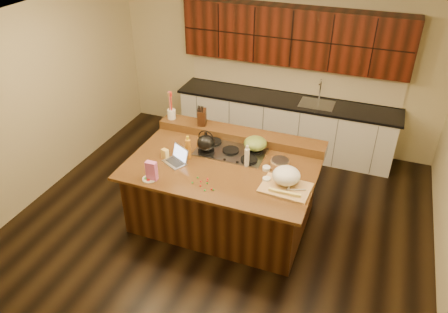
% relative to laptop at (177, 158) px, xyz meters
% --- Properties ---
extents(room, '(5.52, 5.02, 2.72)m').
position_rel_laptop_xyz_m(room, '(0.56, 0.17, 0.37)').
color(room, black).
rests_on(room, ground).
extents(island, '(2.40, 1.60, 0.92)m').
position_rel_laptop_xyz_m(island, '(0.56, 0.17, -0.51)').
color(island, black).
rests_on(island, ground).
extents(back_ledge, '(2.40, 0.30, 0.12)m').
position_rel_laptop_xyz_m(back_ledge, '(0.56, 0.87, 0.00)').
color(back_ledge, black).
rests_on(back_ledge, island).
extents(cooktop, '(0.92, 0.52, 0.05)m').
position_rel_laptop_xyz_m(cooktop, '(0.56, 0.47, -0.04)').
color(cooktop, gray).
rests_on(cooktop, island).
extents(back_counter, '(3.70, 0.66, 2.40)m').
position_rel_laptop_xyz_m(back_counter, '(0.86, 2.39, 0.01)').
color(back_counter, silver).
rests_on(back_counter, ground).
extents(kettle, '(0.30, 0.30, 0.22)m').
position_rel_laptop_xyz_m(kettle, '(0.26, 0.34, 0.10)').
color(kettle, black).
rests_on(kettle, cooktop).
extents(green_bowl, '(0.38, 0.38, 0.17)m').
position_rel_laptop_xyz_m(green_bowl, '(0.86, 0.60, 0.07)').
color(green_bowl, olive).
rests_on(green_bowl, cooktop).
extents(laptop, '(0.37, 0.35, 0.21)m').
position_rel_laptop_xyz_m(laptop, '(0.00, 0.00, 0.00)').
color(laptop, '#B7B7BC').
rests_on(laptop, island).
extents(oil_bottle, '(0.07, 0.07, 0.27)m').
position_rel_laptop_xyz_m(oil_bottle, '(0.09, 0.14, 0.08)').
color(oil_bottle, '#BF7821').
rests_on(oil_bottle, island).
extents(vinegar_bottle, '(0.08, 0.08, 0.25)m').
position_rel_laptop_xyz_m(vinegar_bottle, '(0.87, 0.23, 0.07)').
color(vinegar_bottle, silver).
rests_on(vinegar_bottle, island).
extents(wooden_tray, '(0.60, 0.48, 0.23)m').
position_rel_laptop_xyz_m(wooden_tray, '(1.43, -0.01, 0.05)').
color(wooden_tray, tan).
rests_on(wooden_tray, island).
extents(ramekin_a, '(0.13, 0.13, 0.04)m').
position_rel_laptop_xyz_m(ramekin_a, '(1.20, -0.00, -0.03)').
color(ramekin_a, white).
rests_on(ramekin_a, island).
extents(ramekin_b, '(0.12, 0.12, 0.04)m').
position_rel_laptop_xyz_m(ramekin_b, '(1.39, 0.05, -0.03)').
color(ramekin_b, white).
rests_on(ramekin_b, island).
extents(ramekin_c, '(0.10, 0.10, 0.04)m').
position_rel_laptop_xyz_m(ramekin_c, '(1.13, 0.23, -0.03)').
color(ramekin_c, white).
rests_on(ramekin_c, island).
extents(strainer_bowl, '(0.31, 0.31, 0.09)m').
position_rel_laptop_xyz_m(strainer_bowl, '(1.27, 0.35, -0.01)').
color(strainer_bowl, '#996B3F').
rests_on(strainer_bowl, island).
extents(kitchen_timer, '(0.10, 0.10, 0.07)m').
position_rel_laptop_xyz_m(kitchen_timer, '(1.49, -0.10, -0.02)').
color(kitchen_timer, silver).
rests_on(kitchen_timer, island).
extents(pink_bag, '(0.13, 0.07, 0.25)m').
position_rel_laptop_xyz_m(pink_bag, '(-0.11, -0.46, 0.07)').
color(pink_bag, '#D363A8').
rests_on(pink_bag, island).
extents(candy_plate, '(0.24, 0.24, 0.01)m').
position_rel_laptop_xyz_m(candy_plate, '(-0.14, -0.47, -0.05)').
color(candy_plate, white).
rests_on(candy_plate, island).
extents(package_box, '(0.10, 0.09, 0.12)m').
position_rel_laptop_xyz_m(package_box, '(-0.19, 0.03, 0.01)').
color(package_box, gold).
rests_on(package_box, island).
extents(utensil_crock, '(0.14, 0.14, 0.14)m').
position_rel_laptop_xyz_m(utensil_crock, '(-0.51, 0.87, 0.13)').
color(utensil_crock, white).
rests_on(utensil_crock, back_ledge).
extents(knife_block, '(0.16, 0.20, 0.22)m').
position_rel_laptop_xyz_m(knife_block, '(-0.02, 0.87, 0.17)').
color(knife_block, black).
rests_on(knife_block, back_ledge).
extents(gumdrop_0, '(0.02, 0.02, 0.02)m').
position_rel_laptop_xyz_m(gumdrop_0, '(0.52, -0.23, -0.05)').
color(gumdrop_0, red).
rests_on(gumdrop_0, island).
extents(gumdrop_1, '(0.02, 0.02, 0.02)m').
position_rel_laptop_xyz_m(gumdrop_1, '(0.55, -0.31, -0.05)').
color(gumdrop_1, '#198C26').
rests_on(gumdrop_1, island).
extents(gumdrop_2, '(0.02, 0.02, 0.02)m').
position_rel_laptop_xyz_m(gumdrop_2, '(0.49, -0.39, -0.05)').
color(gumdrop_2, red).
rests_on(gumdrop_2, island).
extents(gumdrop_3, '(0.02, 0.02, 0.02)m').
position_rel_laptop_xyz_m(gumdrop_3, '(0.38, -0.36, -0.05)').
color(gumdrop_3, '#198C26').
rests_on(gumdrop_3, island).
extents(gumdrop_4, '(0.02, 0.02, 0.02)m').
position_rel_laptop_xyz_m(gumdrop_4, '(0.53, -0.27, -0.05)').
color(gumdrop_4, red).
rests_on(gumdrop_4, island).
extents(gumdrop_5, '(0.02, 0.02, 0.02)m').
position_rel_laptop_xyz_m(gumdrop_5, '(0.58, -0.45, -0.05)').
color(gumdrop_5, '#198C26').
rests_on(gumdrop_5, island).
extents(gumdrop_6, '(0.02, 0.02, 0.02)m').
position_rel_laptop_xyz_m(gumdrop_6, '(0.46, -0.30, -0.05)').
color(gumdrop_6, red).
rests_on(gumdrop_6, island).
extents(gumdrop_7, '(0.02, 0.02, 0.02)m').
position_rel_laptop_xyz_m(gumdrop_7, '(0.67, -0.41, -0.05)').
color(gumdrop_7, '#198C26').
rests_on(gumdrop_7, island).
extents(gumdrop_8, '(0.02, 0.02, 0.02)m').
position_rel_laptop_xyz_m(gumdrop_8, '(0.64, -0.40, -0.05)').
color(gumdrop_8, red).
rests_on(gumdrop_8, island).
extents(gumdrop_9, '(0.02, 0.02, 0.02)m').
position_rel_laptop_xyz_m(gumdrop_9, '(0.39, -0.24, -0.05)').
color(gumdrop_9, '#198C26').
rests_on(gumdrop_9, island).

